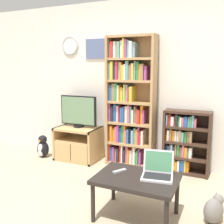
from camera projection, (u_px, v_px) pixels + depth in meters
ground_plane at (80, 221)px, 2.69m from camera, size 18.00×18.00×0.00m
wall_back at (139, 83)px, 4.17m from camera, size 6.99×0.09×2.60m
tv_stand at (78, 143)px, 4.45m from camera, size 0.72×0.51×0.55m
television at (78, 111)px, 4.40m from camera, size 0.66×0.18×0.53m
bookshelf_tall at (129, 104)px, 4.12m from camera, size 0.76×0.28×2.03m
bookshelf_short at (184, 142)px, 3.86m from camera, size 0.67×0.25×0.94m
coffee_table at (136, 182)px, 2.69m from camera, size 0.83×0.59×0.45m
laptop at (158, 170)px, 2.68m from camera, size 0.35×0.32×0.25m
remote_near_laptop at (120, 171)px, 2.81m from camera, size 0.12×0.16×0.02m
cat at (214, 210)px, 2.64m from camera, size 0.27×0.42×0.30m
penguin_figurine at (43, 147)px, 4.56m from camera, size 0.21×0.19×0.39m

